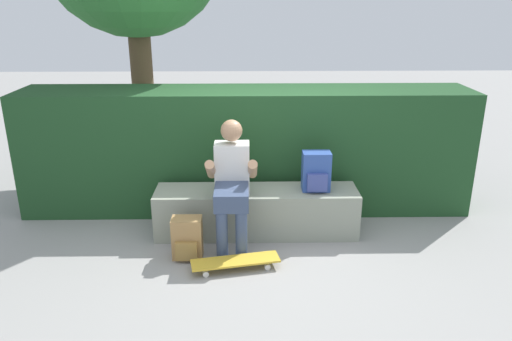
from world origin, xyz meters
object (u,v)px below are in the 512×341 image
object	(u,v)px
skateboard_near_person	(235,261)
backpack_on_ground	(187,239)
person_skater	(232,180)
bench_main	(256,212)
backpack_on_bench	(316,172)

from	to	relation	value
skateboard_near_person	backpack_on_ground	world-z (taller)	backpack_on_ground
backpack_on_ground	person_skater	bearing A→B (deg)	33.96
skateboard_near_person	bench_main	bearing A→B (deg)	74.17
bench_main	skateboard_near_person	xyz separation A→B (m)	(-0.21, -0.72, -0.16)
backpack_on_bench	backpack_on_ground	bearing A→B (deg)	-158.71
bench_main	skateboard_near_person	size ratio (longest dim) A/B	2.50
bench_main	backpack_on_bench	xyz separation A→B (m)	(0.60, -0.01, 0.43)
bench_main	skateboard_near_person	world-z (taller)	bench_main
skateboard_near_person	backpack_on_bench	xyz separation A→B (m)	(0.80, 0.71, 0.60)
bench_main	person_skater	world-z (taller)	person_skater
person_skater	backpack_on_bench	world-z (taller)	person_skater
person_skater	backpack_on_ground	world-z (taller)	person_skater
person_skater	bench_main	bearing A→B (deg)	42.13
skateboard_near_person	backpack_on_bench	world-z (taller)	backpack_on_bench
person_skater	skateboard_near_person	distance (m)	0.78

